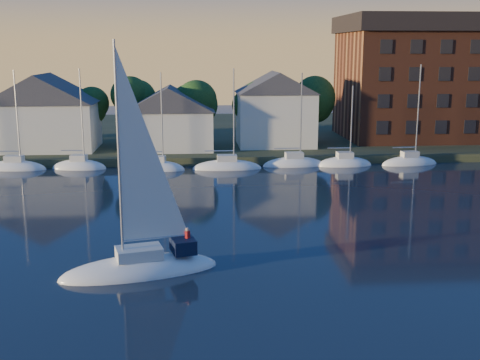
{
  "coord_description": "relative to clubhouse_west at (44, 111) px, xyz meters",
  "views": [
    {
      "loc": [
        -2.74,
        -20.66,
        13.66
      ],
      "look_at": [
        0.47,
        22.0,
        4.34
      ],
      "focal_mm": 45.0,
      "sensor_mm": 36.0,
      "label": 1
    }
  ],
  "objects": [
    {
      "name": "clubhouse_west",
      "position": [
        0.0,
        0.0,
        0.0
      ],
      "size": [
        13.65,
        9.45,
        9.64
      ],
      "color": "white",
      "rests_on": "shoreline_land"
    },
    {
      "name": "shoreline_land",
      "position": [
        22.0,
        17.0,
        -5.93
      ],
      "size": [
        160.0,
        50.0,
        2.0
      ],
      "primitive_type": "cube",
      "color": "#2E3720",
      "rests_on": "ground"
    },
    {
      "name": "hero_sailboat",
      "position": [
        15.81,
        -42.78,
        -5.3
      ],
      "size": [
        10.45,
        5.61,
        15.34
      ],
      "rotation": [
        0.0,
        0.0,
        3.4
      ],
      "color": "white",
      "rests_on": "ground"
    },
    {
      "name": "condo_block",
      "position": [
        56.0,
        6.95,
        3.86
      ],
      "size": [
        31.0,
        17.0,
        17.4
      ],
      "color": "brown",
      "rests_on": "shoreline_land"
    },
    {
      "name": "tree_line",
      "position": [
        24.0,
        5.0,
        1.24
      ],
      "size": [
        93.4,
        5.4,
        8.9
      ],
      "color": "#362218",
      "rests_on": "shoreline_land"
    },
    {
      "name": "clubhouse_centre",
      "position": [
        16.0,
        -1.0,
        -0.8
      ],
      "size": [
        11.55,
        8.4,
        8.08
      ],
      "color": "white",
      "rests_on": "shoreline_land"
    },
    {
      "name": "moored_fleet",
      "position": [
        14.0,
        -9.0,
        -5.83
      ],
      "size": [
        71.5,
        2.4,
        12.05
      ],
      "color": "white",
      "rests_on": "ground"
    },
    {
      "name": "wooden_dock",
      "position": [
        22.0,
        -6.0,
        -5.93
      ],
      "size": [
        120.0,
        3.0,
        1.0
      ],
      "primitive_type": "cube",
      "color": "brown",
      "rests_on": "ground"
    },
    {
      "name": "clubhouse_east",
      "position": [
        30.0,
        1.0,
        0.07
      ],
      "size": [
        10.5,
        8.4,
        9.8
      ],
      "color": "white",
      "rests_on": "shoreline_land"
    }
  ]
}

